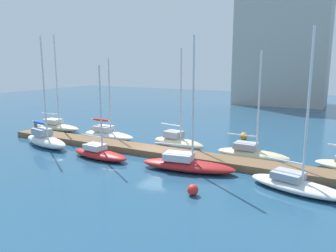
{
  "coord_description": "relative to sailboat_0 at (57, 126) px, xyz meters",
  "views": [
    {
      "loc": [
        13.24,
        -22.15,
        7.3
      ],
      "look_at": [
        0.0,
        2.0,
        2.0
      ],
      "focal_mm": 35.65,
      "sensor_mm": 36.0,
      "label": 1
    }
  ],
  "objects": [
    {
      "name": "ground_plane",
      "position": [
        14.22,
        -3.0,
        -0.55
      ],
      "size": [
        120.0,
        120.0,
        0.0
      ],
      "primitive_type": "plane",
      "color": "navy"
    },
    {
      "name": "dock_pier",
      "position": [
        14.22,
        -3.0,
        -0.3
      ],
      "size": [
        30.73,
        2.04,
        0.5
      ],
      "primitive_type": "cube",
      "color": "brown",
      "rests_on": "ground_plane"
    },
    {
      "name": "dock_piling_near_end",
      "position": [
        -0.74,
        -2.13,
        0.14
      ],
      "size": [
        0.28,
        0.28,
        1.37
      ],
      "primitive_type": "cylinder",
      "color": "brown",
      "rests_on": "ground_plane"
    },
    {
      "name": "sailboat_0",
      "position": [
        0.0,
        0.0,
        0.0
      ],
      "size": [
        5.98,
        1.88,
        10.04
      ],
      "rotation": [
        0.0,
        0.0,
        0.03
      ],
      "color": "beige",
      "rests_on": "ground_plane"
    },
    {
      "name": "sailboat_1",
      "position": [
        4.41,
        -5.43,
        0.12
      ],
      "size": [
        5.94,
        2.8,
        9.4
      ],
      "rotation": [
        0.0,
        0.0,
        -0.21
      ],
      "color": "white",
      "rests_on": "ground_plane"
    },
    {
      "name": "sailboat_2",
      "position": [
        7.36,
        -0.52,
        -0.01
      ],
      "size": [
        5.84,
        2.09,
        7.6
      ],
      "rotation": [
        0.0,
        0.0,
        -0.03
      ],
      "color": "white",
      "rests_on": "ground_plane"
    },
    {
      "name": "sailboat_3",
      "position": [
        10.97,
        -6.04,
        -0.09
      ],
      "size": [
        5.3,
        2.04,
        7.1
      ],
      "rotation": [
        0.0,
        0.0,
        -0.08
      ],
      "color": "#B21E1E",
      "rests_on": "ground_plane"
    },
    {
      "name": "sailboat_4",
      "position": [
        14.74,
        -0.21,
        0.03
      ],
      "size": [
        5.29,
        2.52,
        8.43
      ],
      "rotation": [
        0.0,
        0.0,
        -0.16
      ],
      "color": "beige",
      "rests_on": "ground_plane"
    },
    {
      "name": "sailboat_5",
      "position": [
        18.12,
        -5.47,
        -0.04
      ],
      "size": [
        6.73,
        2.88,
        8.97
      ],
      "rotation": [
        0.0,
        0.0,
        0.16
      ],
      "color": "#B21E1E",
      "rests_on": "ground_plane"
    },
    {
      "name": "sailboat_6",
      "position": [
        21.27,
        -0.6,
        -0.04
      ],
      "size": [
        5.59,
        1.98,
        8.12
      ],
      "rotation": [
        0.0,
        0.0,
        -0.03
      ],
      "color": "beige",
      "rests_on": "ground_plane"
    },
    {
      "name": "sailboat_7",
      "position": [
        25.19,
        -5.8,
        -0.07
      ],
      "size": [
        5.83,
        3.12,
        9.16
      ],
      "rotation": [
        0.0,
        0.0,
        -0.24
      ],
      "color": "white",
      "rests_on": "ground_plane"
    },
    {
      "name": "mooring_buoy_orange",
      "position": [
        18.92,
        5.37,
        -0.18
      ],
      "size": [
        0.73,
        0.73,
        0.73
      ],
      "primitive_type": "sphere",
      "color": "orange",
      "rests_on": "ground_plane"
    },
    {
      "name": "mooring_buoy_red",
      "position": [
        20.26,
        -9.15,
        -0.23
      ],
      "size": [
        0.63,
        0.63,
        0.63
      ],
      "primitive_type": "sphere",
      "color": "red",
      "rests_on": "ground_plane"
    },
    {
      "name": "harbor_building_distant",
      "position": [
        16.52,
        35.65,
        9.29
      ],
      "size": [
        14.83,
        9.02,
        19.67
      ],
      "primitive_type": "cube",
      "color": "#ADA89E",
      "rests_on": "ground_plane"
    }
  ]
}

